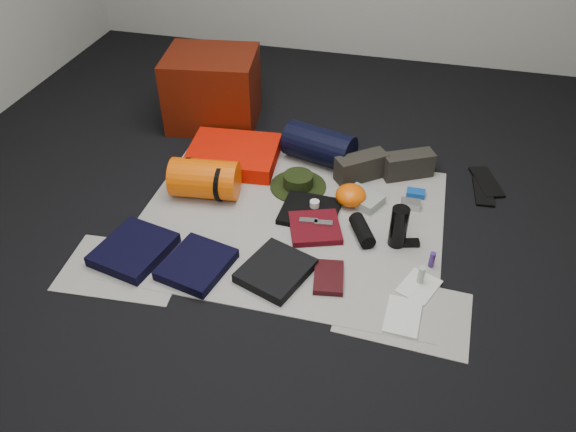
% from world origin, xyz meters
% --- Properties ---
extents(floor, '(4.50, 4.50, 0.02)m').
position_xyz_m(floor, '(0.00, 0.00, -0.01)').
color(floor, black).
rests_on(floor, ground).
extents(newspaper_mat, '(1.60, 1.30, 0.01)m').
position_xyz_m(newspaper_mat, '(0.00, 0.00, 0.00)').
color(newspaper_mat, '#B7B4A9').
rests_on(newspaper_mat, floor).
extents(newspaper_sheet_front_left, '(0.61, 0.44, 0.00)m').
position_xyz_m(newspaper_sheet_front_left, '(-0.70, -0.55, 0.00)').
color(newspaper_sheet_front_left, '#B7B4A9').
rests_on(newspaper_sheet_front_left, floor).
extents(newspaper_sheet_front_right, '(0.60, 0.43, 0.00)m').
position_xyz_m(newspaper_sheet_front_right, '(0.65, -0.50, 0.00)').
color(newspaper_sheet_front_right, '#B7B4A9').
rests_on(newspaper_sheet_front_right, floor).
extents(red_cabinet, '(0.63, 0.55, 0.48)m').
position_xyz_m(red_cabinet, '(-0.75, 0.91, 0.24)').
color(red_cabinet, '#541306').
rests_on(red_cabinet, floor).
extents(sleeping_pad, '(0.57, 0.48, 0.10)m').
position_xyz_m(sleeping_pad, '(-0.47, 0.47, 0.05)').
color(sleeping_pad, red).
rests_on(sleeping_pad, newspaper_mat).
extents(stuff_sack, '(0.40, 0.26, 0.22)m').
position_xyz_m(stuff_sack, '(-0.51, 0.11, 0.12)').
color(stuff_sack, '#E45203').
rests_on(stuff_sack, newspaper_mat).
extents(sack_strap_left, '(0.02, 0.22, 0.22)m').
position_xyz_m(sack_strap_left, '(-0.61, 0.11, 0.11)').
color(sack_strap_left, black).
rests_on(sack_strap_left, newspaper_mat).
extents(sack_strap_right, '(0.03, 0.22, 0.22)m').
position_xyz_m(sack_strap_right, '(-0.41, 0.11, 0.11)').
color(sack_strap_right, black).
rests_on(sack_strap_right, newspaper_mat).
extents(navy_duffel, '(0.46, 0.32, 0.22)m').
position_xyz_m(navy_duffel, '(0.03, 0.60, 0.11)').
color(navy_duffel, black).
rests_on(navy_duffel, newspaper_mat).
extents(boonie_brim, '(0.37, 0.37, 0.01)m').
position_xyz_m(boonie_brim, '(-0.03, 0.31, 0.01)').
color(boonie_brim, black).
rests_on(boonie_brim, newspaper_mat).
extents(boonie_crown, '(0.17, 0.17, 0.07)m').
position_xyz_m(boonie_crown, '(-0.03, 0.31, 0.05)').
color(boonie_crown, black).
rests_on(boonie_crown, boonie_brim).
extents(hiking_boot_left, '(0.31, 0.28, 0.15)m').
position_xyz_m(hiking_boot_left, '(0.31, 0.48, 0.08)').
color(hiking_boot_left, '#2A2720').
rests_on(hiking_boot_left, newspaper_mat).
extents(hiking_boot_right, '(0.31, 0.23, 0.15)m').
position_xyz_m(hiking_boot_right, '(0.57, 0.58, 0.08)').
color(hiking_boot_right, '#2A2720').
rests_on(hiking_boot_right, newspaper_mat).
extents(flip_flop_left, '(0.12, 0.28, 0.02)m').
position_xyz_m(flip_flop_left, '(1.01, 0.52, 0.01)').
color(flip_flop_left, black).
rests_on(flip_flop_left, floor).
extents(flip_flop_right, '(0.20, 0.32, 0.02)m').
position_xyz_m(flip_flop_right, '(1.03, 0.62, 0.01)').
color(flip_flop_right, black).
rests_on(flip_flop_right, floor).
extents(trousers_navy_a, '(0.38, 0.42, 0.06)m').
position_xyz_m(trousers_navy_a, '(-0.69, -0.44, 0.03)').
color(trousers_navy_a, black).
rests_on(trousers_navy_a, newspaper_mat).
extents(trousers_navy_b, '(0.35, 0.38, 0.05)m').
position_xyz_m(trousers_navy_b, '(-0.35, -0.46, 0.03)').
color(trousers_navy_b, black).
rests_on(trousers_navy_b, newspaper_mat).
extents(trousers_charcoal, '(0.37, 0.40, 0.05)m').
position_xyz_m(trousers_charcoal, '(0.03, -0.41, 0.03)').
color(trousers_charcoal, black).
rests_on(trousers_charcoal, newspaper_mat).
extents(black_tshirt, '(0.31, 0.29, 0.03)m').
position_xyz_m(black_tshirt, '(0.09, 0.08, 0.02)').
color(black_tshirt, black).
rests_on(black_tshirt, newspaper_mat).
extents(red_shirt, '(0.33, 0.33, 0.03)m').
position_xyz_m(red_shirt, '(0.15, -0.05, 0.02)').
color(red_shirt, '#510810').
rests_on(red_shirt, newspaper_mat).
extents(orange_stuff_sack, '(0.21, 0.21, 0.11)m').
position_xyz_m(orange_stuff_sack, '(0.29, 0.23, 0.06)').
color(orange_stuff_sack, '#E45203').
rests_on(orange_stuff_sack, newspaper_mat).
extents(first_aid_pouch, '(0.25, 0.23, 0.05)m').
position_xyz_m(first_aid_pouch, '(0.36, 0.25, 0.03)').
color(first_aid_pouch, gray).
rests_on(first_aid_pouch, newspaper_mat).
extents(water_bottle, '(0.11, 0.11, 0.22)m').
position_xyz_m(water_bottle, '(0.57, -0.05, 0.12)').
color(water_bottle, black).
rests_on(water_bottle, newspaper_mat).
extents(speaker, '(0.16, 0.22, 0.08)m').
position_xyz_m(speaker, '(0.39, -0.04, 0.05)').
color(speaker, black).
rests_on(speaker, newspaper_mat).
extents(compact_camera, '(0.11, 0.07, 0.04)m').
position_xyz_m(compact_camera, '(0.62, 0.27, 0.03)').
color(compact_camera, '#B1B2B6').
rests_on(compact_camera, newspaper_mat).
extents(cyan_case, '(0.10, 0.07, 0.03)m').
position_xyz_m(cyan_case, '(0.64, 0.39, 0.02)').
color(cyan_case, '#10459C').
rests_on(cyan_case, newspaper_mat).
extents(toiletry_purple, '(0.03, 0.03, 0.08)m').
position_xyz_m(toiletry_purple, '(0.75, -0.17, 0.05)').
color(toiletry_purple, '#3F226F').
rests_on(toiletry_purple, newspaper_mat).
extents(toiletry_clear, '(0.03, 0.03, 0.10)m').
position_xyz_m(toiletry_clear, '(0.71, -0.30, 0.05)').
color(toiletry_clear, '#A4A9A4').
rests_on(toiletry_clear, newspaper_mat).
extents(paperback_book, '(0.17, 0.23, 0.03)m').
position_xyz_m(paperback_book, '(0.28, -0.38, 0.02)').
color(paperback_book, black).
rests_on(paperback_book, newspaper_mat).
extents(map_booklet, '(0.16, 0.23, 0.01)m').
position_xyz_m(map_booklet, '(0.65, -0.53, 0.01)').
color(map_booklet, silver).
rests_on(map_booklet, newspaper_mat).
extents(map_printout, '(0.22, 0.24, 0.01)m').
position_xyz_m(map_printout, '(0.70, -0.33, 0.01)').
color(map_printout, silver).
rests_on(map_printout, newspaper_mat).
extents(sunglasses, '(0.12, 0.07, 0.03)m').
position_xyz_m(sunglasses, '(0.63, -0.05, 0.02)').
color(sunglasses, black).
rests_on(sunglasses, newspaper_mat).
extents(key_cluster, '(0.07, 0.07, 0.01)m').
position_xyz_m(key_cluster, '(-0.71, -0.54, 0.01)').
color(key_cluster, '#B1B2B6').
rests_on(key_cluster, newspaper_mat).
extents(tape_roll, '(0.05, 0.05, 0.03)m').
position_xyz_m(tape_roll, '(0.11, 0.11, 0.05)').
color(tape_roll, silver).
rests_on(tape_roll, black_tshirt).
extents(energy_bar_a, '(0.10, 0.05, 0.01)m').
position_xyz_m(energy_bar_a, '(0.11, -0.03, 0.05)').
color(energy_bar_a, '#B1B2B6').
rests_on(energy_bar_a, red_shirt).
extents(energy_bar_b, '(0.10, 0.05, 0.01)m').
position_xyz_m(energy_bar_b, '(0.19, -0.03, 0.05)').
color(energy_bar_b, '#B1B2B6').
rests_on(energy_bar_b, red_shirt).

